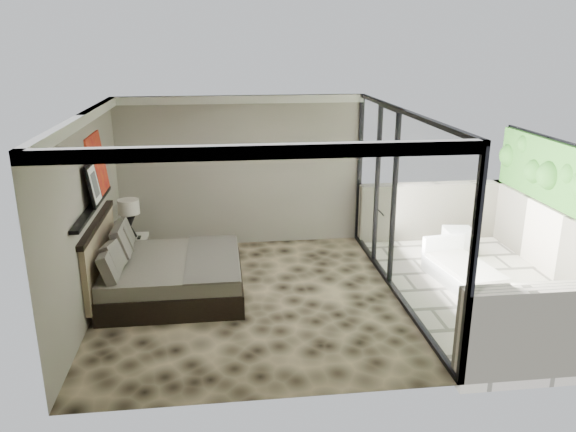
{
  "coord_description": "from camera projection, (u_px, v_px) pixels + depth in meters",
  "views": [
    {
      "loc": [
        -0.37,
        -7.72,
        3.75
      ],
      "look_at": [
        0.62,
        0.4,
        1.17
      ],
      "focal_mm": 35.0,
      "sensor_mm": 36.0,
      "label": 1
    }
  ],
  "objects": [
    {
      "name": "terrace_slab",
      "position": [
        486.0,
        290.0,
        8.93
      ],
      "size": [
        3.0,
        5.0,
        0.12
      ],
      "primitive_type": "cube",
      "color": "beige",
      "rests_on": "ground"
    },
    {
      "name": "glass_wall",
      "position": [
        400.0,
        205.0,
        8.32
      ],
      "size": [
        0.08,
        5.0,
        2.8
      ],
      "primitive_type": "cube",
      "color": "white",
      "rests_on": "floor"
    },
    {
      "name": "left_wall",
      "position": [
        87.0,
        216.0,
        7.8
      ],
      "size": [
        0.02,
        5.0,
        2.8
      ],
      "primitive_type": "cube",
      "color": "gray",
      "rests_on": "floor"
    },
    {
      "name": "back_wall",
      "position": [
        241.0,
        172.0,
        10.41
      ],
      "size": [
        4.5,
        0.02,
        2.8
      ],
      "primitive_type": "cube",
      "color": "gray",
      "rests_on": "floor"
    },
    {
      "name": "picture_ledge",
      "position": [
        93.0,
        207.0,
        7.87
      ],
      "size": [
        0.12,
        2.2,
        0.05
      ],
      "primitive_type": "cube",
      "color": "black",
      "rests_on": "left_wall"
    },
    {
      "name": "ceiling",
      "position": [
        246.0,
        113.0,
        7.64
      ],
      "size": [
        4.5,
        5.0,
        0.02
      ],
      "primitive_type": "cube",
      "color": "silver",
      "rests_on": "back_wall"
    },
    {
      "name": "abstract_canvas",
      "position": [
        97.0,
        165.0,
        8.33
      ],
      "size": [
        0.13,
        0.9,
        0.9
      ],
      "primitive_type": "cube",
      "rotation": [
        0.0,
        -0.1,
        0.0
      ],
      "color": "#C24810",
      "rests_on": "picture_ledge"
    },
    {
      "name": "floor",
      "position": [
        250.0,
        299.0,
        8.48
      ],
      "size": [
        5.0,
        5.0,
        0.0
      ],
      "primitive_type": "plane",
      "color": "black",
      "rests_on": "ground"
    },
    {
      "name": "table_lamp",
      "position": [
        129.0,
        213.0,
        9.5
      ],
      "size": [
        0.36,
        0.36,
        0.66
      ],
      "color": "black",
      "rests_on": "nightstand"
    },
    {
      "name": "lounger",
      "position": [
        463.0,
        272.0,
        9.02
      ],
      "size": [
        0.94,
        1.57,
        0.58
      ],
      "rotation": [
        0.0,
        0.0,
        0.14
      ],
      "color": "white",
      "rests_on": "terrace_slab"
    },
    {
      "name": "parapet_far",
      "position": [
        571.0,
        250.0,
        8.9
      ],
      "size": [
        0.3,
        5.0,
        1.1
      ],
      "primitive_type": "cube",
      "color": "#BDB399",
      "rests_on": "terrace_slab"
    },
    {
      "name": "ottoman",
      "position": [
        458.0,
        242.0,
        10.18
      ],
      "size": [
        0.54,
        0.54,
        0.49
      ],
      "primitive_type": "cube",
      "rotation": [
        0.0,
        0.0,
        -0.12
      ],
      "color": "silver",
      "rests_on": "terrace_slab"
    },
    {
      "name": "nightstand",
      "position": [
        135.0,
        252.0,
        9.71
      ],
      "size": [
        0.58,
        0.58,
        0.46
      ],
      "primitive_type": "cube",
      "rotation": [
        0.0,
        0.0,
        0.3
      ],
      "color": "black",
      "rests_on": "floor"
    },
    {
      "name": "framed_print",
      "position": [
        93.0,
        184.0,
        7.8
      ],
      "size": [
        0.11,
        0.5,
        0.6
      ],
      "primitive_type": "cube",
      "rotation": [
        0.0,
        -0.14,
        0.0
      ],
      "color": "black",
      "rests_on": "picture_ledge"
    },
    {
      "name": "bed",
      "position": [
        166.0,
        274.0,
        8.54
      ],
      "size": [
        2.13,
        2.06,
        1.18
      ],
      "color": "black",
      "rests_on": "floor"
    }
  ]
}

